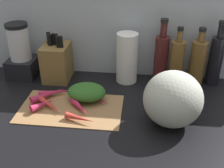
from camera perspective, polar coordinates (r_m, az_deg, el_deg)
name	(u,v)px	position (r cm, az deg, el deg)	size (l,w,h in cm)	color
ground_plane	(124,117)	(115.99, 2.59, -6.86)	(170.00, 80.00, 3.00)	black
wall_back	(132,17)	(137.21, 4.12, 13.62)	(170.00, 3.00, 60.00)	#ADB7C1
cutting_board	(71,108)	(119.21, -8.45, -4.96)	(43.24, 25.65, 0.80)	#997047
carrot_0	(80,118)	(109.91, -6.69, -7.03)	(2.65, 2.65, 12.21)	red
carrot_1	(48,94)	(126.69, -13.03, -2.12)	(3.30, 3.30, 16.42)	#B2264C
carrot_2	(50,105)	(119.58, -12.64, -4.31)	(2.62, 2.62, 13.77)	red
carrot_3	(80,107)	(116.10, -6.71, -4.75)	(2.93, 2.93, 13.04)	#B2264C
carrot_4	(43,104)	(120.81, -14.01, -3.97)	(3.14, 3.14, 10.98)	#B2264C
carrot_5	(56,92)	(128.50, -11.39, -1.63)	(2.58, 2.58, 16.05)	#B2264C
carrot_6	(95,98)	(122.50, -3.60, -2.81)	(2.19, 2.19, 17.83)	#B2264C
carrot_greens_pile	(87,92)	(122.08, -5.26, -1.65)	(16.82, 12.94, 7.12)	#2D6023
winter_squash	(173,99)	(106.61, 12.44, -3.07)	(22.46, 21.51, 22.06)	#B2B7A8
knife_block	(57,62)	(140.37, -11.29, 4.53)	(12.52, 15.61, 23.62)	brown
blender_appliance	(21,54)	(146.78, -18.26, 5.83)	(14.01, 14.01, 27.89)	black
paper_towel_roll	(127,58)	(134.75, 3.10, 5.37)	(10.26, 10.26, 24.69)	white
bottle_0	(161,58)	(135.76, 10.09, 5.38)	(6.85, 6.85, 31.85)	#471919
bottle_1	(176,63)	(134.74, 13.14, 4.30)	(6.76, 6.76, 29.01)	brown
bottle_2	(197,62)	(137.85, 17.20, 4.30)	(7.43, 7.43, 28.55)	brown
bottle_3	(216,59)	(140.72, 20.58, 4.78)	(6.64, 6.64, 31.47)	black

